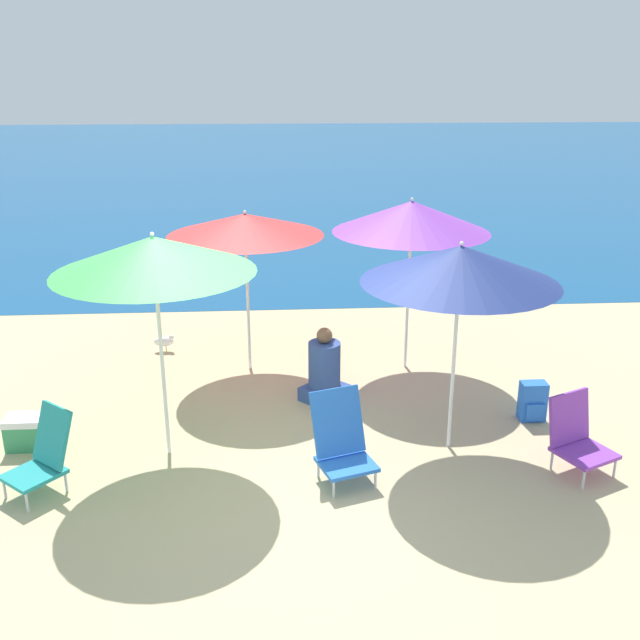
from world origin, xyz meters
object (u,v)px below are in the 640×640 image
Objects in this scene: beach_chair_purple at (577,435)px; beach_chair_teal at (44,454)px; beach_chair_blue at (341,440)px; cooler_box at (30,432)px; beach_umbrella_purple at (411,217)px; seagull at (164,341)px; beach_umbrella_red at (245,225)px; person_seated_near at (324,371)px; backpack_blue at (533,402)px; beach_umbrella_green at (154,255)px; beach_umbrella_navy at (460,265)px.

beach_chair_purple is 4.86m from beach_chair_teal.
beach_chair_blue is 1.80× the size of cooler_box.
beach_chair_teal is at bearing -145.23° from beach_umbrella_purple.
beach_chair_blue is 3.86m from seagull.
person_seated_near is at bearing -47.49° from beach_umbrella_red.
beach_chair_purple is 0.84× the size of person_seated_near.
beach_chair_blue is at bearing 41.35° from beach_chair_teal.
beach_chair_teal reaches higher than cooler_box.
beach_chair_blue is at bearing -155.28° from backpack_blue.
beach_umbrella_green is 4.90× the size of cooler_box.
beach_umbrella_navy is 4.51m from cooler_box.
beach_umbrella_green is 2.38m from beach_chair_blue.
seagull is at bearing 151.90° from backpack_blue.
beach_chair_purple reaches higher than cooler_box.
beach_umbrella_green reaches higher than beach_chair_blue.
seagull is at bearing 139.15° from beach_umbrella_navy.
beach_chair_blue reaches higher than seagull.
seagull is at bearing 150.46° from beach_umbrella_red.
backpack_blue is (4.81, 1.04, -0.15)m from beach_chair_teal.
beach_chair_blue is at bearing -112.67° from beach_umbrella_purple.
backpack_blue is (2.19, -0.65, -0.13)m from person_seated_near.
seagull is (-4.22, 2.25, -0.07)m from backpack_blue.
beach_chair_teal is at bearing -150.02° from beach_umbrella_green.
seagull is (0.97, 2.51, -0.03)m from cooler_box.
beach_umbrella_green is at bearing -173.08° from backpack_blue.
beach_umbrella_green is at bearing 179.04° from beach_umbrella_navy.
person_seated_near is 3.23× the size of seagull.
beach_chair_purple is (3.12, -2.59, -1.49)m from beach_umbrella_red.
beach_chair_teal is 1.67× the size of cooler_box.
beach_umbrella_green is at bearing -100.56° from person_seated_near.
beach_umbrella_navy is 2.03m from backpack_blue.
person_seated_near is (-1.09, -0.89, -1.58)m from beach_umbrella_purple.
person_seated_near is at bearing 135.25° from beach_umbrella_navy.
beach_chair_purple is 2.70× the size of seagull.
beach_umbrella_navy reaches higher than beach_umbrella_red.
beach_umbrella_green reaches higher than beach_chair_teal.
beach_umbrella_purple reaches higher than beach_chair_blue.
beach_chair_teal is at bearing -167.80° from backpack_blue.
cooler_box is (-1.39, 0.21, -1.84)m from beach_umbrella_green.
person_seated_near is 3.14m from cooler_box.
beach_umbrella_purple is (2.71, 2.00, -0.09)m from beach_umbrella_green.
beach_umbrella_green is (-0.74, -2.06, 0.17)m from beach_umbrella_red.
beach_umbrella_purple reaches higher than beach_umbrella_navy.
beach_chair_teal is 3.11m from person_seated_near.
beach_umbrella_purple is 4.80m from cooler_box.
beach_umbrella_navy is 2.25m from person_seated_near.
person_seated_near is (1.61, 1.11, -1.66)m from beach_umbrella_green.
beach_umbrella_purple is 7.99× the size of seagull.
person_seated_near is (-0.04, 1.64, -0.03)m from beach_chair_blue.
cooler_box is at bearing -156.42° from beach_umbrella_purple.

